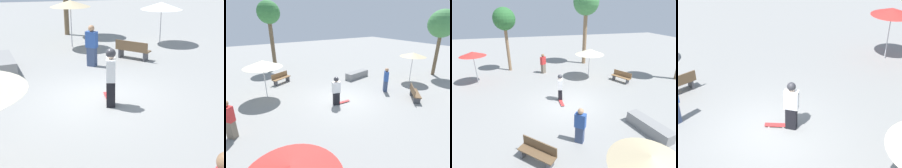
% 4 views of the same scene
% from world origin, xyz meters
% --- Properties ---
extents(ground_plane, '(60.00, 60.00, 0.00)m').
position_xyz_m(ground_plane, '(0.00, 0.00, 0.00)').
color(ground_plane, gray).
extents(skater_main, '(0.36, 0.52, 1.78)m').
position_xyz_m(skater_main, '(-0.26, 0.68, 0.96)').
color(skater_main, black).
rests_on(skater_main, ground_plane).
extents(skateboard, '(0.21, 0.80, 0.07)m').
position_xyz_m(skateboard, '(-0.30, 0.16, 0.06)').
color(skateboard, red).
rests_on(skateboard, ground_plane).
extents(concrete_ledge, '(1.11, 2.40, 0.56)m').
position_xyz_m(concrete_ledge, '(3.16, -3.57, 0.28)').
color(concrete_ledge, gray).
rests_on(concrete_ledge, ground_plane).
extents(bench_near, '(1.46, 1.43, 0.85)m').
position_xyz_m(bench_near, '(-2.29, -4.00, 0.43)').
color(bench_near, '#47474C').
rests_on(bench_near, ground_plane).
extents(bench_far, '(1.12, 1.63, 0.85)m').
position_xyz_m(bench_far, '(5.34, 2.50, 0.43)').
color(bench_far, '#47474C').
rests_on(bench_far, ground_plane).
extents(shade_umbrella_cream, '(2.39, 2.39, 2.50)m').
position_xyz_m(shade_umbrella_cream, '(3.08, 4.05, 2.28)').
color(shade_umbrella_cream, '#B7B7BC').
rests_on(shade_umbrella_cream, ground_plane).
extents(shade_umbrella_red, '(1.94, 1.94, 2.57)m').
position_xyz_m(shade_umbrella_red, '(-6.02, 5.14, 2.39)').
color(shade_umbrella_red, '#B7B7BC').
rests_on(shade_umbrella_red, ground_plane).
extents(shade_umbrella_tan, '(2.02, 2.02, 2.38)m').
position_xyz_m(shade_umbrella_tan, '(0.15, -6.81, 2.22)').
color(shade_umbrella_tan, '#B7B7BC').
rests_on(shade_umbrella_tan, ground_plane).
extents(palm_tree_far_back, '(2.52, 2.52, 7.43)m').
position_xyz_m(palm_tree_far_back, '(4.25, 8.32, 6.00)').
color(palm_tree_far_back, '#896B4C').
rests_on(palm_tree_far_back, ground_plane).
extents(palm_tree_right, '(1.95, 1.95, 5.71)m').
position_xyz_m(palm_tree_right, '(-3.56, 7.86, 4.62)').
color(palm_tree_right, '#896B4C').
rests_on(palm_tree_right, ground_plane).
extents(bystander_watching, '(0.56, 0.53, 1.81)m').
position_xyz_m(bystander_watching, '(-0.53, 6.22, 0.90)').
color(bystander_watching, '#726656').
rests_on(bystander_watching, ground_plane).
extents(bystander_far, '(0.53, 0.50, 1.73)m').
position_xyz_m(bystander_far, '(-0.35, -3.39, 0.86)').
color(bystander_far, '#38476B').
rests_on(bystander_far, ground_plane).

